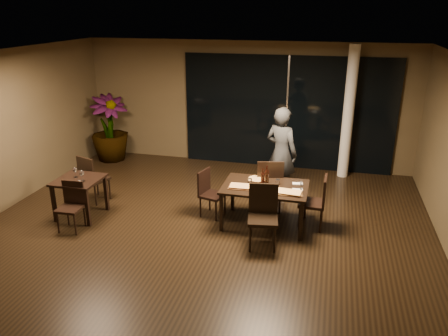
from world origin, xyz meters
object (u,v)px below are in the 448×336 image
Objects in this scene: chair_main_left at (209,191)px; bottle_c at (267,175)px; chair_side_far at (91,177)px; bottle_b at (267,178)px; chair_main_far at (269,183)px; chair_main_near at (263,212)px; diner at (281,153)px; main_table at (265,190)px; chair_side_near at (72,203)px; side_table at (79,185)px; potted_plant at (110,128)px; bottle_a at (263,177)px; chair_main_right at (317,200)px.

bottle_c is (1.08, 0.02, 0.42)m from chair_main_left.
chair_side_far is at bearing 105.29° from chair_main_left.
bottle_c reaches higher than bottle_b.
chair_main_left is at bearing 8.29° from chair_main_far.
diner is at bearing 80.04° from chair_main_near.
main_table is 3.43m from chair_side_near.
bottle_b is (3.54, -0.12, 0.36)m from chair_side_far.
chair_side_far is (-3.59, 0.82, -0.03)m from chair_main_near.
chair_side_far is 3.84m from diner.
chair_main_far is 3.54m from chair_side_far.
chair_main_far reaches higher than bottle_b.
side_table is 0.92× the size of chair_side_near.
bottle_b is (4.42, -2.60, 0.07)m from potted_plant.
chair_side_near reaches higher than side_table.
bottle_a is at bearing 106.97° from diner.
potted_plant is 5.12× the size of bottle_c.
potted_plant reaches higher than bottle_a.
chair_side_near is at bearing -163.60° from main_table.
diner is 6.18× the size of bottle_b.
chair_main_near is at bearing -36.39° from potted_plant.
chair_side_near is 2.81× the size of bottle_a.
potted_plant is (-4.48, 3.30, 0.26)m from chair_main_near.
chair_main_right is 4.43m from chair_side_far.
chair_main_far reaches higher than chair_main_near.
chair_main_right reaches higher than chair_main_left.
bottle_b reaches higher than chair_main_near.
potted_plant is (-1.00, 3.10, 0.21)m from side_table.
chair_main_near is at bearing -83.50° from main_table.
chair_main_left is 1.10m from bottle_a.
chair_main_left is at bearing -89.22° from chair_main_right.
bottle_c is at bearing 86.47° from chair_main_near.
main_table is 4.86× the size of bottle_a.
chair_main_right is 3.16× the size of bottle_a.
diner reaches higher than chair_main_right.
potted_plant is 5.42× the size of bottle_a.
chair_side_far is (-0.12, 0.62, -0.08)m from side_table.
bottle_a is 0.08m from bottle_b.
chair_main_near is 1.42m from chair_main_left.
chair_main_right is 2.98× the size of bottle_c.
side_table is 2.41m from chair_main_left.
bottle_c is at bearing 10.69° from side_table.
chair_main_left is 0.91× the size of chair_side_far.
diner is (0.12, 0.75, 0.36)m from chair_main_far.
chair_main_right is 1.03m from bottle_a.
chair_main_near is 3.17× the size of bottle_c.
diner is at bearing 85.89° from bottle_b.
chair_main_near is 2.03m from diner.
bottle_a is at bearing 9.04° from side_table.
chair_main_near is at bearing -79.58° from bottle_a.
main_table is 5.11m from potted_plant.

